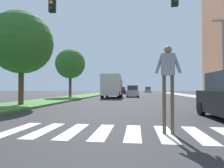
{
  "coord_description": "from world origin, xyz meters",
  "views": [
    {
      "loc": [
        0.09,
        1.19,
        1.29
      ],
      "look_at": [
        -2.04,
        18.26,
        1.67
      ],
      "focal_mm": 31.09,
      "sensor_mm": 36.0,
      "label": 1
    }
  ],
  "objects_px": {
    "street_lamp_right": "(222,52)",
    "pedestrian_performer": "(168,75)",
    "sedan_far_horizon": "(148,90)",
    "truck_box_delivery": "(112,86)",
    "sedan_midblock": "(133,92)",
    "tree_mid": "(22,43)",
    "sedan_distant": "(122,91)",
    "tree_far": "(70,64)",
    "traffic_light_gantry": "(53,19)"
  },
  "relations": [
    {
      "from": "traffic_light_gantry",
      "to": "tree_mid",
      "type": "bearing_deg",
      "value": 133.7
    },
    {
      "from": "sedan_far_horizon",
      "to": "pedestrian_performer",
      "type": "bearing_deg",
      "value": -92.81
    },
    {
      "from": "pedestrian_performer",
      "to": "truck_box_delivery",
      "type": "relative_size",
      "value": 0.4
    },
    {
      "from": "sedan_distant",
      "to": "traffic_light_gantry",
      "type": "bearing_deg",
      "value": -90.6
    },
    {
      "from": "tree_mid",
      "to": "sedan_midblock",
      "type": "relative_size",
      "value": 1.57
    },
    {
      "from": "sedan_midblock",
      "to": "sedan_far_horizon",
      "type": "relative_size",
      "value": 0.92
    },
    {
      "from": "street_lamp_right",
      "to": "sedan_midblock",
      "type": "xyz_separation_m",
      "value": [
        -8.4,
        10.56,
        -3.8
      ]
    },
    {
      "from": "sedan_distant",
      "to": "truck_box_delivery",
      "type": "bearing_deg",
      "value": -89.76
    },
    {
      "from": "street_lamp_right",
      "to": "pedestrian_performer",
      "type": "distance_m",
      "value": 15.23
    },
    {
      "from": "tree_mid",
      "to": "pedestrian_performer",
      "type": "relative_size",
      "value": 2.65
    },
    {
      "from": "sedan_midblock",
      "to": "sedan_far_horizon",
      "type": "height_order",
      "value": "sedan_far_horizon"
    },
    {
      "from": "street_lamp_right",
      "to": "sedan_distant",
      "type": "relative_size",
      "value": 1.68
    },
    {
      "from": "pedestrian_performer",
      "to": "sedan_far_horizon",
      "type": "distance_m",
      "value": 54.53
    },
    {
      "from": "pedestrian_performer",
      "to": "sedan_far_horizon",
      "type": "relative_size",
      "value": 0.54
    },
    {
      "from": "street_lamp_right",
      "to": "pedestrian_performer",
      "type": "xyz_separation_m",
      "value": [
        -6.95,
        -13.23,
        -2.93
      ]
    },
    {
      "from": "sedan_distant",
      "to": "sedan_far_horizon",
      "type": "bearing_deg",
      "value": 66.39
    },
    {
      "from": "sedan_midblock",
      "to": "sedan_distant",
      "type": "distance_m",
      "value": 15.13
    },
    {
      "from": "tree_mid",
      "to": "tree_far",
      "type": "height_order",
      "value": "tree_mid"
    },
    {
      "from": "tree_mid",
      "to": "sedan_distant",
      "type": "height_order",
      "value": "tree_mid"
    },
    {
      "from": "pedestrian_performer",
      "to": "traffic_light_gantry",
      "type": "bearing_deg",
      "value": 150.69
    },
    {
      "from": "sedan_far_horizon",
      "to": "sedan_distant",
      "type": "bearing_deg",
      "value": -113.61
    },
    {
      "from": "sedan_midblock",
      "to": "sedan_distant",
      "type": "xyz_separation_m",
      "value": [
        -2.78,
        14.88,
        -0.03
      ]
    },
    {
      "from": "sedan_far_horizon",
      "to": "tree_mid",
      "type": "bearing_deg",
      "value": -103.85
    },
    {
      "from": "truck_box_delivery",
      "to": "tree_far",
      "type": "bearing_deg",
      "value": -165.87
    },
    {
      "from": "sedan_midblock",
      "to": "tree_mid",
      "type": "bearing_deg",
      "value": -114.38
    },
    {
      "from": "sedan_distant",
      "to": "pedestrian_performer",
      "type": "bearing_deg",
      "value": -83.76
    },
    {
      "from": "tree_far",
      "to": "sedan_far_horizon",
      "type": "distance_m",
      "value": 37.45
    },
    {
      "from": "sedan_midblock",
      "to": "sedan_distant",
      "type": "bearing_deg",
      "value": 100.58
    },
    {
      "from": "tree_far",
      "to": "street_lamp_right",
      "type": "distance_m",
      "value": 17.65
    },
    {
      "from": "tree_far",
      "to": "street_lamp_right",
      "type": "relative_size",
      "value": 0.86
    },
    {
      "from": "street_lamp_right",
      "to": "pedestrian_performer",
      "type": "relative_size",
      "value": 3.01
    },
    {
      "from": "pedestrian_performer",
      "to": "sedan_midblock",
      "type": "xyz_separation_m",
      "value": [
        -1.45,
        23.79,
        -0.87
      ]
    },
    {
      "from": "street_lamp_right",
      "to": "sedan_far_horizon",
      "type": "height_order",
      "value": "street_lamp_right"
    },
    {
      "from": "sedan_midblock",
      "to": "sedan_far_horizon",
      "type": "distance_m",
      "value": 30.94
    },
    {
      "from": "street_lamp_right",
      "to": "sedan_midblock",
      "type": "relative_size",
      "value": 1.78
    },
    {
      "from": "street_lamp_right",
      "to": "sedan_midblock",
      "type": "height_order",
      "value": "street_lamp_right"
    },
    {
      "from": "sedan_far_horizon",
      "to": "truck_box_delivery",
      "type": "distance_m",
      "value": 34.48
    },
    {
      "from": "traffic_light_gantry",
      "to": "tree_far",
      "type": "bearing_deg",
      "value": 106.75
    },
    {
      "from": "traffic_light_gantry",
      "to": "sedan_midblock",
      "type": "bearing_deg",
      "value": 81.53
    },
    {
      "from": "sedan_midblock",
      "to": "truck_box_delivery",
      "type": "height_order",
      "value": "truck_box_delivery"
    },
    {
      "from": "tree_mid",
      "to": "sedan_midblock",
      "type": "bearing_deg",
      "value": 65.62
    },
    {
      "from": "tree_mid",
      "to": "street_lamp_right",
      "type": "height_order",
      "value": "street_lamp_right"
    },
    {
      "from": "truck_box_delivery",
      "to": "street_lamp_right",
      "type": "bearing_deg",
      "value": -33.78
    },
    {
      "from": "sedan_distant",
      "to": "tree_far",
      "type": "bearing_deg",
      "value": -105.58
    },
    {
      "from": "sedan_distant",
      "to": "sedan_far_horizon",
      "type": "relative_size",
      "value": 0.97
    },
    {
      "from": "tree_mid",
      "to": "sedan_distant",
      "type": "relative_size",
      "value": 1.48
    },
    {
      "from": "tree_mid",
      "to": "sedan_midblock",
      "type": "height_order",
      "value": "tree_mid"
    },
    {
      "from": "tree_mid",
      "to": "sedan_far_horizon",
      "type": "height_order",
      "value": "tree_mid"
    },
    {
      "from": "sedan_far_horizon",
      "to": "truck_box_delivery",
      "type": "bearing_deg",
      "value": -101.42
    },
    {
      "from": "tree_mid",
      "to": "sedan_distant",
      "type": "distance_m",
      "value": 32.08
    }
  ]
}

